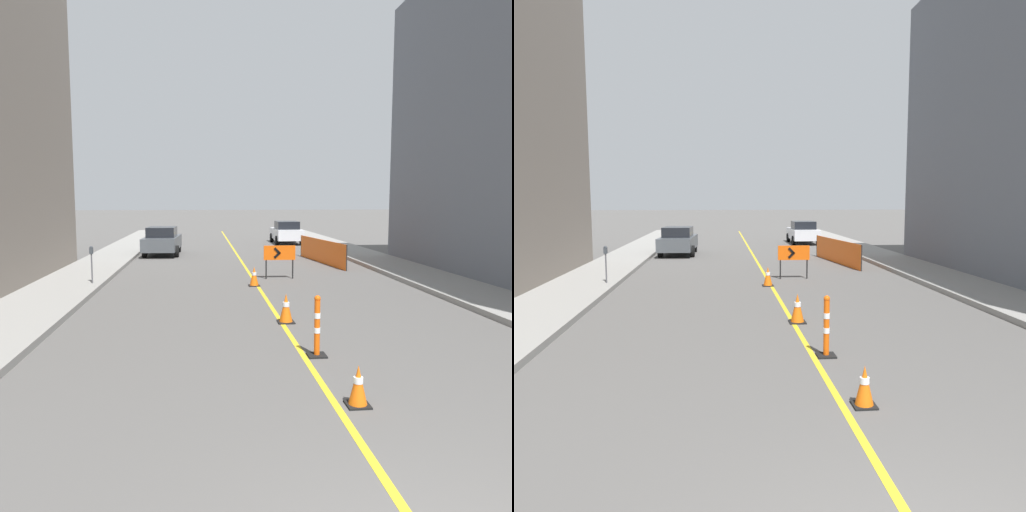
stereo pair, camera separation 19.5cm
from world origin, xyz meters
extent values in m
cube|color=gold|center=(0.00, 23.14, 0.00)|extent=(0.12, 46.27, 0.01)
cube|color=gray|center=(-6.76, 23.14, 0.08)|extent=(2.50, 46.27, 0.17)
cube|color=gray|center=(6.76, 23.14, 0.08)|extent=(2.50, 46.27, 0.17)
cube|color=black|center=(0.33, 4.00, 0.01)|extent=(0.36, 0.36, 0.03)
cone|color=orange|center=(0.33, 4.00, 0.33)|extent=(0.28, 0.28, 0.60)
cylinder|color=white|center=(0.33, 4.00, 0.40)|extent=(0.15, 0.15, 0.10)
cube|color=black|center=(0.11, 9.20, 0.01)|extent=(0.42, 0.42, 0.03)
cone|color=orange|center=(0.11, 9.20, 0.39)|extent=(0.34, 0.34, 0.71)
cylinder|color=white|center=(0.11, 9.20, 0.47)|extent=(0.18, 0.18, 0.11)
cube|color=black|center=(-0.12, 14.66, 0.01)|extent=(0.40, 0.40, 0.03)
cone|color=orange|center=(-0.12, 14.66, 0.37)|extent=(0.32, 0.32, 0.67)
cylinder|color=white|center=(-0.12, 14.66, 0.45)|extent=(0.17, 0.17, 0.11)
cube|color=black|center=(0.26, 6.43, 0.02)|extent=(0.37, 0.37, 0.04)
cylinder|color=#EF560C|center=(0.26, 6.43, 0.59)|extent=(0.12, 0.12, 1.10)
cylinder|color=white|center=(0.26, 6.43, 0.53)|extent=(0.13, 0.13, 0.11)
cylinder|color=white|center=(0.26, 6.43, 0.83)|extent=(0.13, 0.13, 0.11)
sphere|color=#EF560C|center=(0.26, 6.43, 1.17)|extent=(0.13, 0.13, 0.13)
cube|color=#EF560C|center=(1.04, 16.20, 1.03)|extent=(1.25, 0.10, 0.57)
cube|color=black|center=(0.95, 16.16, 1.11)|extent=(0.28, 0.03, 0.28)
cube|color=black|center=(0.95, 16.16, 0.95)|extent=(0.28, 0.03, 0.28)
cylinder|color=black|center=(0.51, 16.20, 0.37)|extent=(0.06, 0.06, 0.75)
cylinder|color=black|center=(1.57, 16.20, 0.37)|extent=(0.06, 0.06, 0.75)
cube|color=#EF560C|center=(3.89, 20.97, 0.58)|extent=(0.82, 6.06, 1.15)
cylinder|color=#262626|center=(4.28, 17.95, 0.58)|extent=(0.05, 0.05, 1.15)
cylinder|color=#262626|center=(3.49, 24.00, 0.58)|extent=(0.05, 0.05, 1.15)
cube|color=#474C51|center=(-4.20, 25.47, 0.68)|extent=(2.01, 4.39, 0.72)
cube|color=black|center=(-4.20, 25.26, 1.31)|extent=(1.63, 2.01, 0.55)
cylinder|color=black|center=(-5.06, 26.81, 0.32)|extent=(0.25, 0.65, 0.64)
cylinder|color=black|center=(-3.35, 26.81, 0.32)|extent=(0.25, 0.65, 0.64)
cylinder|color=black|center=(-5.06, 24.14, 0.32)|extent=(0.25, 0.65, 0.64)
cylinder|color=black|center=(-3.35, 24.14, 0.32)|extent=(0.25, 0.65, 0.64)
cube|color=silver|center=(4.04, 32.12, 0.68)|extent=(1.80, 4.30, 0.72)
cube|color=black|center=(4.04, 31.91, 1.31)|extent=(1.53, 1.94, 0.55)
cylinder|color=black|center=(3.19, 33.46, 0.32)|extent=(0.22, 0.64, 0.64)
cylinder|color=black|center=(4.90, 33.46, 0.32)|extent=(0.22, 0.64, 0.64)
cylinder|color=black|center=(3.19, 30.79, 0.32)|extent=(0.22, 0.64, 0.64)
cylinder|color=black|center=(4.90, 30.79, 0.32)|extent=(0.22, 0.64, 0.64)
cylinder|color=#4C4C51|center=(-5.86, 14.89, 0.69)|extent=(0.05, 0.05, 1.05)
cube|color=#33383D|center=(-5.86, 14.89, 1.32)|extent=(0.12, 0.10, 0.22)
sphere|color=#33383D|center=(-5.86, 14.89, 1.43)|extent=(0.11, 0.11, 0.11)
camera|label=1|loc=(-2.00, -3.04, 3.11)|focal=35.00mm
camera|label=2|loc=(-1.81, -3.06, 3.11)|focal=35.00mm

